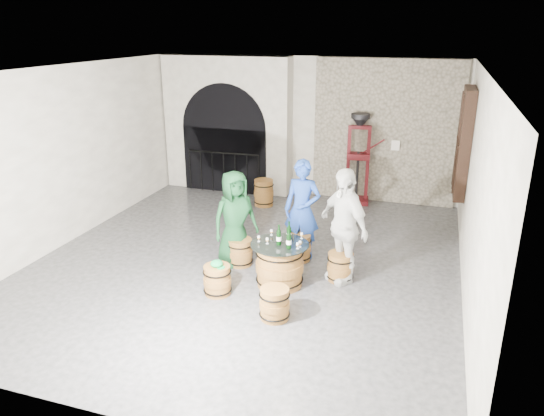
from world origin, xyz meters
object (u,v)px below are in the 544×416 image
(wine_bottle_center, at_px, (289,240))
(corking_press, at_px, (359,152))
(side_barrel, at_px, (264,193))
(barrel_stool_near_left, at_px, (217,280))
(barrel_table, at_px, (280,265))
(person_white, at_px, (343,226))
(barrel_stool_right, at_px, (340,267))
(barrel_stool_far, at_px, (299,247))
(wine_bottle_right, at_px, (289,233))
(barrel_stool_left, at_px, (240,252))
(person_green, at_px, (235,218))
(wine_bottle_left, at_px, (279,237))
(barrel_stool_near_right, at_px, (275,304))
(person_blue, at_px, (302,210))

(wine_bottle_center, bearing_deg, corking_press, 85.85)
(side_barrel, bearing_deg, barrel_stool_near_left, -81.04)
(barrel_table, distance_m, person_white, 1.16)
(barrel_table, xyz_separation_m, barrel_stool_right, (0.87, 0.46, -0.12))
(barrel_stool_right, bearing_deg, barrel_stool_far, 147.54)
(wine_bottle_right, bearing_deg, barrel_stool_left, 159.78)
(barrel_stool_left, xyz_separation_m, barrel_stool_far, (0.90, 0.49, 0.00))
(barrel_table, xyz_separation_m, person_green, (-0.95, 0.56, 0.46))
(barrel_stool_near_left, distance_m, wine_bottle_left, 1.13)
(barrel_stool_far, xyz_separation_m, wine_bottle_center, (0.13, -1.10, 0.60))
(barrel_stool_near_right, bearing_deg, barrel_table, 103.12)
(wine_bottle_left, bearing_deg, barrel_stool_near_right, -76.17)
(barrel_stool_near_left, relative_size, person_white, 0.25)
(person_blue, bearing_deg, barrel_table, -89.75)
(person_blue, distance_m, corking_press, 3.24)
(person_green, relative_size, wine_bottle_right, 4.98)
(barrel_stool_far, distance_m, barrel_stool_near_left, 1.76)
(person_green, bearing_deg, barrel_stool_right, -51.34)
(person_white, bearing_deg, person_blue, -176.01)
(barrel_stool_left, bearing_deg, barrel_stool_far, 28.51)
(barrel_stool_right, xyz_separation_m, wine_bottle_center, (-0.69, -0.58, 0.60))
(barrel_stool_near_right, bearing_deg, barrel_stool_right, 65.49)
(wine_bottle_center, xyz_separation_m, wine_bottle_right, (-0.07, 0.26, 0.00))
(wine_bottle_left, relative_size, corking_press, 0.16)
(barrel_stool_near_right, bearing_deg, barrel_stool_left, 126.46)
(corking_press, bearing_deg, wine_bottle_center, -102.21)
(barrel_stool_near_right, bearing_deg, wine_bottle_right, 96.16)
(person_green, bearing_deg, barrel_stool_far, -25.25)
(person_white, bearing_deg, wine_bottle_left, -107.97)
(barrel_stool_left, relative_size, barrel_stool_near_right, 1.00)
(barrel_stool_left, height_order, side_barrel, side_barrel)
(wine_bottle_center, xyz_separation_m, side_barrel, (-1.63, 3.61, -0.53))
(corking_press, bearing_deg, barrel_stool_near_right, -101.05)
(barrel_table, height_order, barrel_stool_near_right, barrel_table)
(barrel_table, relative_size, corking_press, 0.44)
(person_blue, distance_m, side_barrel, 2.86)
(barrel_stool_left, distance_m, person_blue, 1.28)
(person_green, relative_size, wine_bottle_left, 4.98)
(barrel_stool_left, distance_m, wine_bottle_left, 1.17)
(barrel_table, height_order, barrel_stool_left, barrel_table)
(corking_press, bearing_deg, side_barrel, -165.05)
(wine_bottle_right, xyz_separation_m, side_barrel, (-1.55, 3.35, -0.53))
(wine_bottle_left, distance_m, wine_bottle_right, 0.21)
(person_blue, xyz_separation_m, person_white, (0.83, -0.66, 0.05))
(barrel_stool_far, xyz_separation_m, person_white, (0.84, -0.52, 0.70))
(person_blue, bearing_deg, person_white, -35.51)
(person_white, height_order, wine_bottle_center, person_white)
(barrel_stool_far, xyz_separation_m, barrel_stool_right, (0.82, -0.52, 0.00))
(barrel_stool_left, xyz_separation_m, wine_bottle_center, (1.03, -0.61, 0.60))
(barrel_stool_far, distance_m, barrel_stool_right, 0.97)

